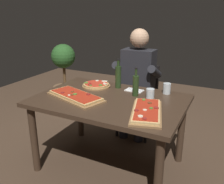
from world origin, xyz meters
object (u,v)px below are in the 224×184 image
Objects in this scene: dining_table at (110,108)px; pizza_rectangular_left at (147,111)px; wine_bottle_dark at (136,85)px; diner_chair at (139,96)px; seated_diner at (137,79)px; tumbler_near_camera at (167,89)px; potted_plant_corner at (65,77)px; tumbler_far_side at (150,93)px; oil_bottle_amber at (118,76)px; pizza_rectangular_front at (75,96)px; pizza_round_far at (96,85)px.

dining_table is 0.47m from pizza_rectangular_left.
diner_chair is (-0.20, 0.67, -0.36)m from wine_bottle_dark.
dining_table is at bearing -89.02° from seated_diner.
seated_diner reaches higher than diner_chair.
diner_chair is at bearing 134.01° from tumbler_near_camera.
diner_chair is (-0.01, 0.86, -0.16)m from dining_table.
potted_plant_corner reaches higher than diner_chair.
potted_plant_corner is (-1.72, 0.92, -0.28)m from tumbler_far_side.
pizza_rectangular_left is 2.06× the size of wine_bottle_dark.
oil_bottle_amber is (-0.07, 0.34, 0.22)m from dining_table.
tumbler_near_camera is at bearing 88.20° from pizza_rectangular_left.
potted_plant_corner is at bearing 149.54° from wine_bottle_dark.
potted_plant_corner reaches higher than wine_bottle_dark.
dining_table is at bearing -38.72° from potted_plant_corner.
pizza_rectangular_front is at bearing -115.82° from oil_bottle_amber.
pizza_rectangular_front is 6.06× the size of tumbler_near_camera.
pizza_round_far is 0.56m from seated_diner.
tumbler_far_side reaches higher than pizza_rectangular_front.
tumbler_near_camera reaches higher than pizza_round_far.
tumbler_far_side is 0.81m from diner_chair.
oil_bottle_amber is (0.22, 0.08, 0.11)m from pizza_round_far.
tumbler_far_side is at bearing 29.46° from dining_table.
diner_chair is 0.28m from seated_diner.
tumbler_far_side is 0.09× the size of potted_plant_corner.
potted_plant_corner is (-1.37, 0.25, 0.02)m from diner_chair.
diner_chair is (0.29, 0.99, -0.27)m from pizza_rectangular_front.
diner_chair is at bearing 113.13° from pizza_rectangular_left.
wine_bottle_dark is at bearing -30.47° from oil_bottle_amber.
diner_chair is 1.39m from potted_plant_corner.
dining_table is 0.60m from tumbler_near_camera.
tumbler_far_side is at bearing -57.42° from seated_diner.
wine_bottle_dark is at bearing -177.89° from tumbler_far_side.
pizza_rectangular_front is 0.71m from tumbler_far_side.
diner_chair is at bearing 64.59° from pizza_round_far.
tumbler_near_camera is (0.52, 0.05, -0.08)m from oil_bottle_amber.
pizza_round_far is 0.75m from tumbler_near_camera.
dining_table is 0.41m from pizza_round_far.
pizza_rectangular_front reaches higher than dining_table.
pizza_round_far is at bearing 139.00° from dining_table.
potted_plant_corner is (-1.08, 0.85, -0.25)m from pizza_round_far.
pizza_rectangular_left is 0.37m from tumbler_far_side.
potted_plant_corner reaches higher than pizza_round_far.
pizza_round_far is at bearing 171.38° from wine_bottle_dark.
tumbler_far_side is at bearing -62.35° from diner_chair.
tumbler_near_camera is at bearing 61.00° from tumbler_far_side.
wine_bottle_dark is (-0.24, 0.36, 0.09)m from pizza_rectangular_left.
dining_table is 1.05× the size of seated_diner.
dining_table is at bearing -89.16° from diner_chair.
wine_bottle_dark is at bearing -30.46° from potted_plant_corner.
diner_chair is (-0.44, 1.03, -0.27)m from pizza_rectangular_left.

